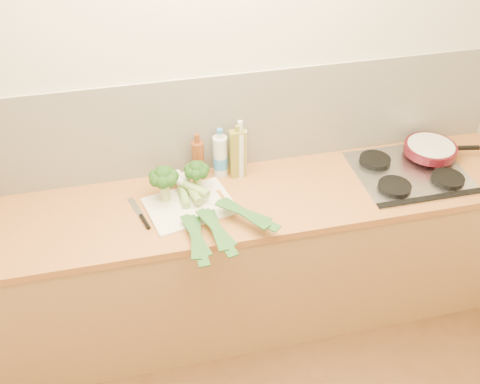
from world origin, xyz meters
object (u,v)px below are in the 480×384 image
object	(u,v)px
gas_hob	(411,171)
skillet	(431,149)
chefs_knife	(143,218)
chopping_board	(190,206)

from	to	relation	value
gas_hob	skillet	bearing A→B (deg)	33.47
gas_hob	chefs_knife	world-z (taller)	gas_hob
chopping_board	gas_hob	bearing A→B (deg)	-12.49
gas_hob	skillet	distance (m)	0.21
gas_hob	skillet	size ratio (longest dim) A/B	1.40
chopping_board	chefs_knife	distance (m)	0.24
gas_hob	chopping_board	world-z (taller)	gas_hob
chopping_board	skillet	world-z (taller)	skillet
chopping_board	chefs_knife	xyz separation A→B (m)	(-0.24, -0.04, 0.00)
gas_hob	chopping_board	distance (m)	1.19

